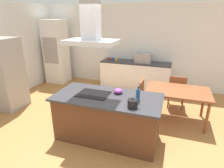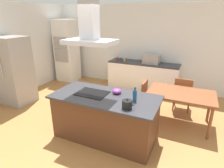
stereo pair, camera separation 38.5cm
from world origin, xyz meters
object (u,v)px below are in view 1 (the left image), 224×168
object	(u,v)px
coffee_mug_red	(109,59)
range_hood	(91,29)
olive_oil_bottle	(138,94)
coffee_mug_blue	(113,59)
wall_oven_stack	(56,52)
chair_facing_back_wall	(177,90)
dining_table	(177,93)
cooktop	(93,94)
coffee_mug_yellow	(116,60)
tea_kettle	(133,103)
chair_at_left_end	(137,95)
mixing_bowl	(118,91)
refrigerator	(4,74)
countertop_microwave	(143,58)

from	to	relation	value
coffee_mug_red	range_hood	xyz separation A→B (m)	(0.70, -2.87, 1.16)
olive_oil_bottle	range_hood	world-z (taller)	range_hood
coffee_mug_blue	wall_oven_stack	world-z (taller)	wall_oven_stack
olive_oil_bottle	chair_facing_back_wall	size ratio (longest dim) A/B	0.29
wall_oven_stack	dining_table	distance (m)	4.45
cooktop	dining_table	bearing A→B (deg)	36.53
cooktop	coffee_mug_yellow	size ratio (longest dim) A/B	6.67
cooktop	range_hood	world-z (taller)	range_hood
coffee_mug_yellow	chair_facing_back_wall	bearing A→B (deg)	-26.96
tea_kettle	chair_at_left_end	world-z (taller)	tea_kettle
coffee_mug_red	chair_at_left_end	size ratio (longest dim) A/B	0.10
coffee_mug_yellow	coffee_mug_red	bearing A→B (deg)	169.56
mixing_bowl	range_hood	xyz separation A→B (m)	(-0.44, -0.20, 1.15)
coffee_mug_blue	refrigerator	world-z (taller)	refrigerator
countertop_microwave	range_hood	xyz separation A→B (m)	(-0.45, -2.88, 1.06)
cooktop	coffee_mug_blue	size ratio (longest dim) A/B	6.67
coffee_mug_blue	coffee_mug_red	bearing A→B (deg)	177.25
coffee_mug_blue	wall_oven_stack	distance (m)	2.07
coffee_mug_blue	chair_facing_back_wall	world-z (taller)	coffee_mug_blue
coffee_mug_red	chair_facing_back_wall	size ratio (longest dim) A/B	0.10
mixing_bowl	dining_table	distance (m)	1.49
olive_oil_bottle	mixing_bowl	xyz separation A→B (m)	(-0.42, 0.18, -0.06)
dining_table	olive_oil_bottle	bearing A→B (deg)	-121.48
chair_facing_back_wall	range_hood	bearing A→B (deg)	-130.51
cooktop	chair_at_left_end	xyz separation A→B (m)	(0.63, 1.15, -0.40)
olive_oil_bottle	chair_at_left_end	size ratio (longest dim) A/B	0.29
refrigerator	range_hood	size ratio (longest dim) A/B	2.02
coffee_mug_yellow	refrigerator	distance (m)	3.29
dining_table	wall_oven_stack	bearing A→B (deg)	160.20
dining_table	refrigerator	bearing A→B (deg)	-170.41
tea_kettle	chair_facing_back_wall	world-z (taller)	tea_kettle
chair_facing_back_wall	coffee_mug_red	bearing A→B (deg)	154.85
coffee_mug_red	coffee_mug_yellow	size ratio (longest dim) A/B	1.00
coffee_mug_red	coffee_mug_blue	bearing A→B (deg)	-2.75
mixing_bowl	wall_oven_stack	world-z (taller)	wall_oven_stack
cooktop	chair_facing_back_wall	bearing A→B (deg)	49.49
chair_at_left_end	chair_facing_back_wall	distance (m)	1.13
tea_kettle	countertop_microwave	distance (m)	3.20
dining_table	chair_at_left_end	size ratio (longest dim) A/B	1.57
tea_kettle	coffee_mug_blue	bearing A→B (deg)	113.83
countertop_microwave	chair_at_left_end	world-z (taller)	countertop_microwave
countertop_microwave	range_hood	bearing A→B (deg)	-98.97
coffee_mug_red	chair_at_left_end	xyz separation A→B (m)	(1.33, -1.72, -0.44)
wall_oven_stack	coffee_mug_yellow	bearing A→B (deg)	4.45
coffee_mug_red	tea_kettle	bearing A→B (deg)	-64.13
wall_oven_stack	dining_table	xyz separation A→B (m)	(4.16, -1.50, -0.43)
chair_facing_back_wall	coffee_mug_yellow	bearing A→B (deg)	153.04
wall_oven_stack	refrigerator	distance (m)	2.23
mixing_bowl	range_hood	size ratio (longest dim) A/B	0.20
countertop_microwave	coffee_mug_red	bearing A→B (deg)	-179.35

